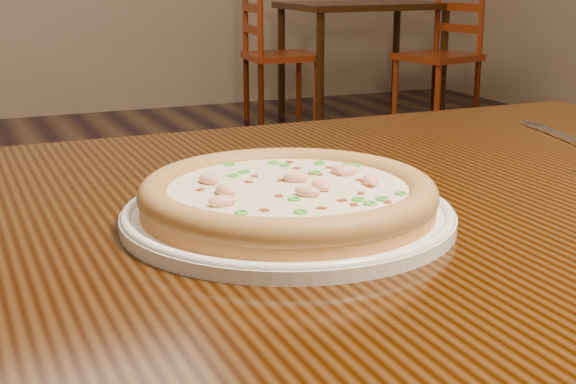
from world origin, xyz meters
name	(u,v)px	position (x,y,z in m)	size (l,w,h in m)	color
hero_table	(372,284)	(0.06, -0.38, 0.65)	(1.20, 0.80, 0.75)	black
plate	(288,214)	(-0.06, -0.43, 0.76)	(0.31, 0.31, 0.02)	white
pizza	(288,195)	(-0.06, -0.43, 0.78)	(0.27, 0.27, 0.03)	#CB843C
fork	(557,134)	(0.44, -0.22, 0.75)	(0.06, 0.17, 0.00)	silver
bg_table_right	(362,17)	(2.27, 3.65, 0.65)	(1.00, 0.70, 0.75)	black
chair_c	(272,55)	(1.61, 3.61, 0.44)	(0.46, 0.46, 0.95)	#621A0D
chair_d	(443,55)	(2.60, 3.19, 0.44)	(0.51, 0.51, 0.95)	#621A0D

